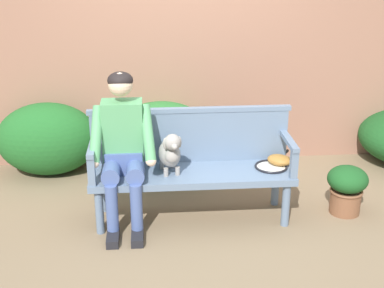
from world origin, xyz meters
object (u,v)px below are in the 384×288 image
at_px(garden_bench, 192,177).
at_px(dog_on_bench, 170,152).
at_px(person_seated, 123,144).
at_px(potted_plant, 347,187).
at_px(tennis_racket, 272,165).
at_px(baseball_glove, 279,160).

relative_size(garden_bench, dog_on_bench, 4.49).
bearing_deg(person_seated, potted_plant, 0.05).
height_order(person_seated, potted_plant, person_seated).
xyz_separation_m(person_seated, tennis_racket, (1.29, 0.06, -0.26)).
relative_size(person_seated, potted_plant, 2.95).
bearing_deg(dog_on_bench, potted_plant, 0.66).
bearing_deg(potted_plant, person_seated, -179.95).
xyz_separation_m(dog_on_bench, potted_plant, (1.58, 0.02, -0.40)).
distance_m(dog_on_bench, tennis_racket, 0.92).
distance_m(tennis_racket, potted_plant, 0.71).
height_order(garden_bench, dog_on_bench, dog_on_bench).
xyz_separation_m(tennis_racket, potted_plant, (0.68, -0.05, -0.21)).
bearing_deg(tennis_racket, garden_bench, -176.72).
bearing_deg(dog_on_bench, tennis_racket, 4.57).
bearing_deg(person_seated, tennis_racket, 2.46).
xyz_separation_m(garden_bench, potted_plant, (1.39, -0.01, -0.14)).
relative_size(dog_on_bench, potted_plant, 0.87).
relative_size(person_seated, baseball_glove, 6.02).
bearing_deg(potted_plant, baseball_glove, 171.94).
xyz_separation_m(person_seated, baseball_glove, (1.36, 0.09, -0.23)).
relative_size(tennis_racket, potted_plant, 1.23).
height_order(person_seated, baseball_glove, person_seated).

